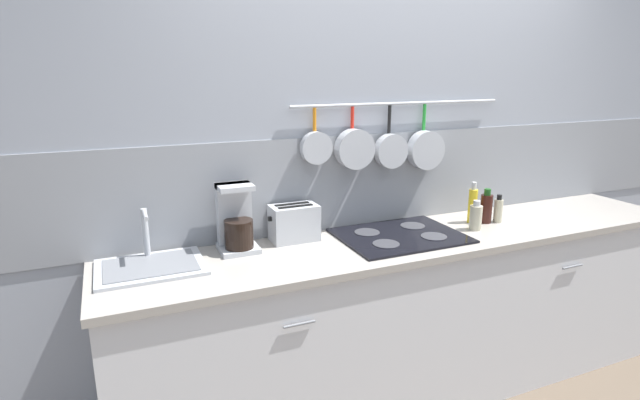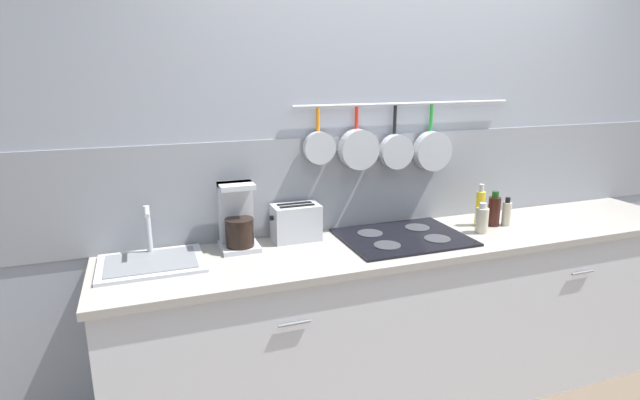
{
  "view_description": "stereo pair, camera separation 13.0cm",
  "coord_description": "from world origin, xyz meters",
  "px_view_note": "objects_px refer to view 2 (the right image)",
  "views": [
    {
      "loc": [
        -1.45,
        -2.03,
        1.76
      ],
      "look_at": [
        -0.57,
        0.0,
        1.17
      ],
      "focal_mm": 28.0,
      "sensor_mm": 36.0,
      "label": 1
    },
    {
      "loc": [
        -1.33,
        -2.08,
        1.76
      ],
      "look_at": [
        -0.57,
        0.0,
        1.17
      ],
      "focal_mm": 28.0,
      "sensor_mm": 36.0,
      "label": 2
    }
  ],
  "objects_px": {
    "coffee_maker": "(238,222)",
    "bottle_hot_sauce": "(494,211)",
    "bottle_sesame_oil": "(507,213)",
    "bottle_dish_soap": "(482,220)",
    "bottle_cooking_wine": "(480,207)",
    "toaster": "(296,222)"
  },
  "relations": [
    {
      "from": "coffee_maker",
      "to": "bottle_hot_sauce",
      "type": "xyz_separation_m",
      "value": [
        1.38,
        -0.13,
        -0.04
      ]
    },
    {
      "from": "bottle_hot_sauce",
      "to": "bottle_sesame_oil",
      "type": "distance_m",
      "value": 0.07
    },
    {
      "from": "bottle_dish_soap",
      "to": "coffee_maker",
      "type": "bearing_deg",
      "value": 170.39
    },
    {
      "from": "bottle_cooking_wine",
      "to": "bottle_sesame_oil",
      "type": "bearing_deg",
      "value": -21.41
    },
    {
      "from": "toaster",
      "to": "bottle_dish_soap",
      "type": "xyz_separation_m",
      "value": [
        0.95,
        -0.22,
        -0.02
      ]
    },
    {
      "from": "bottle_dish_soap",
      "to": "bottle_hot_sauce",
      "type": "xyz_separation_m",
      "value": [
        0.14,
        0.08,
        0.01
      ]
    },
    {
      "from": "bottle_dish_soap",
      "to": "bottle_cooking_wine",
      "type": "bearing_deg",
      "value": 58.42
    },
    {
      "from": "bottle_cooking_wine",
      "to": "bottle_hot_sauce",
      "type": "height_order",
      "value": "bottle_cooking_wine"
    },
    {
      "from": "bottle_hot_sauce",
      "to": "bottle_sesame_oil",
      "type": "bearing_deg",
      "value": -16.95
    },
    {
      "from": "coffee_maker",
      "to": "bottle_sesame_oil",
      "type": "height_order",
      "value": "coffee_maker"
    },
    {
      "from": "bottle_hot_sauce",
      "to": "coffee_maker",
      "type": "bearing_deg",
      "value": 174.56
    },
    {
      "from": "bottle_cooking_wine",
      "to": "bottle_dish_soap",
      "type": "bearing_deg",
      "value": -121.58
    },
    {
      "from": "toaster",
      "to": "bottle_cooking_wine",
      "type": "height_order",
      "value": "bottle_cooking_wine"
    },
    {
      "from": "bottle_hot_sauce",
      "to": "bottle_sesame_oil",
      "type": "xyz_separation_m",
      "value": [
        0.07,
        -0.02,
        -0.02
      ]
    },
    {
      "from": "bottle_dish_soap",
      "to": "bottle_cooking_wine",
      "type": "xyz_separation_m",
      "value": [
        0.07,
        0.11,
        0.03
      ]
    },
    {
      "from": "toaster",
      "to": "bottle_hot_sauce",
      "type": "height_order",
      "value": "bottle_hot_sauce"
    },
    {
      "from": "coffee_maker",
      "to": "bottle_dish_soap",
      "type": "height_order",
      "value": "coffee_maker"
    },
    {
      "from": "bottle_cooking_wine",
      "to": "bottle_sesame_oil",
      "type": "distance_m",
      "value": 0.15
    },
    {
      "from": "coffee_maker",
      "to": "toaster",
      "type": "xyz_separation_m",
      "value": [
        0.29,
        0.01,
        -0.04
      ]
    },
    {
      "from": "toaster",
      "to": "bottle_dish_soap",
      "type": "relative_size",
      "value": 1.56
    },
    {
      "from": "bottle_dish_soap",
      "to": "bottle_cooking_wine",
      "type": "height_order",
      "value": "bottle_cooking_wine"
    },
    {
      "from": "bottle_cooking_wine",
      "to": "bottle_hot_sauce",
      "type": "distance_m",
      "value": 0.08
    }
  ]
}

